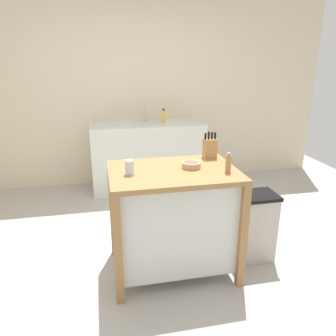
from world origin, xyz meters
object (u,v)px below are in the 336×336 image
Objects in this scene: drinking_cup at (130,167)px; sink_faucet at (145,114)px; knife_block at (210,148)px; trash_bin at (254,226)px; bottle_dish_soap at (163,116)px; bowl_ceramic_wide at (191,165)px; kitchen_island at (173,216)px; pepper_grinder at (228,163)px.

drinking_cup is 0.51× the size of sink_faucet.
knife_block is 0.37× the size of trash_bin.
bottle_dish_soap is (-0.08, 1.70, 0.00)m from knife_block.
bowl_ceramic_wide is at bearing 6.26° from drinking_cup.
kitchen_island is 0.58m from drinking_cup.
sink_faucet is (-0.31, 1.84, 0.02)m from knife_block.
kitchen_island reaches higher than trash_bin.
sink_faucet is at bearing 98.12° from pepper_grinder.
sink_faucet reaches higher than bottle_dish_soap.
sink_faucet is at bearing 87.82° from kitchen_island.
pepper_grinder is at bearing -87.49° from bottle_dish_soap.
kitchen_island is 4.63× the size of sink_faucet.
sink_faucet reaches higher than kitchen_island.
sink_faucet is (-0.67, 2.08, 0.71)m from trash_bin.
kitchen_island is 0.77m from trash_bin.
knife_block is at bearing -80.44° from sink_faucet.
knife_block is 0.81m from trash_bin.
bowl_ceramic_wide reaches higher than kitchen_island.
drinking_cup is 0.18× the size of trash_bin.
bottle_dish_soap reaches higher than pepper_grinder.
kitchen_island is 2.16m from sink_faucet.
trash_bin is (0.36, -0.24, -0.68)m from knife_block.
knife_block is at bearing 145.89° from trash_bin.
kitchen_island is at bearing -172.62° from bowl_ceramic_wide.
pepper_grinder is (0.40, -0.15, 0.48)m from kitchen_island.
knife_block is 1.07× the size of sink_faucet.
drinking_cup is at bearing -158.17° from knife_block.
pepper_grinder is at bearing -20.19° from kitchen_island.
sink_faucet is (0.08, 2.10, 0.52)m from kitchen_island.
drinking_cup is 0.76m from pepper_grinder.
sink_faucet is at bearing 107.83° from trash_bin.
sink_faucet reaches higher than bowl_ceramic_wide.
bowl_ceramic_wide is at bearing -87.98° from sink_faucet.
trash_bin is at bearing -77.18° from bottle_dish_soap.
trash_bin is at bearing -34.11° from knife_block.
sink_faucet is (-0.07, 2.08, 0.09)m from bowl_ceramic_wide.
knife_block is (0.39, 0.26, 0.49)m from kitchen_island.
knife_block reaches higher than bottle_dish_soap.
knife_block reaches higher than kitchen_island.
trash_bin is (0.75, 0.02, -0.19)m from kitchen_island.
drinking_cup is (-0.50, -0.05, 0.03)m from bowl_ceramic_wide.
drinking_cup is at bearing -101.31° from sink_faucet.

